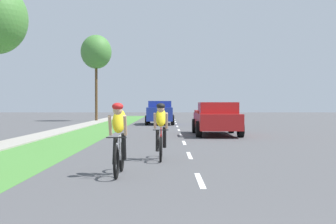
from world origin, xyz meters
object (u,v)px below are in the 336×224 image
object	(u,v)px
pickup_red	(216,119)
cyclist_trailing	(160,131)
cyclist_lead	(118,138)
suv_blue	(159,112)
street_tree_far	(95,52)

from	to	relation	value
pickup_red	cyclist_trailing	bearing A→B (deg)	-105.15
cyclist_lead	suv_blue	xyz separation A→B (m)	(0.46, 24.06, 0.14)
pickup_red	suv_blue	size ratio (longest dim) A/B	1.09
suv_blue	cyclist_trailing	bearing A→B (deg)	-88.90
cyclist_trailing	suv_blue	distance (m)	21.42
cyclist_trailing	suv_blue	xyz separation A→B (m)	(-0.41, 21.41, 0.14)
cyclist_trailing	suv_blue	size ratio (longest dim) A/B	0.37
cyclist_lead	pickup_red	world-z (taller)	pickup_red
suv_blue	cyclist_lead	bearing A→B (deg)	-91.09
cyclist_trailing	pickup_red	distance (m)	10.00
cyclist_trailing	pickup_red	world-z (taller)	pickup_red
cyclist_lead	pickup_red	xyz separation A→B (m)	(3.48, 12.30, 0.02)
suv_blue	street_tree_far	size ratio (longest dim) A/B	0.59
pickup_red	street_tree_far	world-z (taller)	street_tree_far
street_tree_far	suv_blue	bearing A→B (deg)	-47.59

